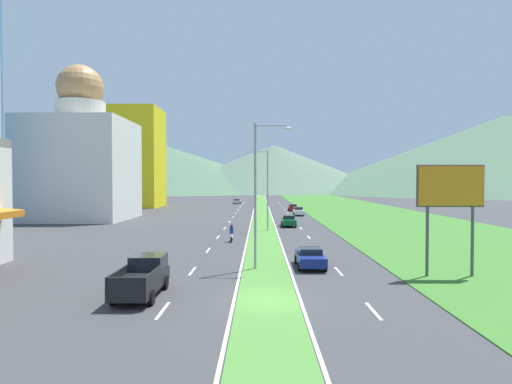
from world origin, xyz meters
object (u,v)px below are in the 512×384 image
(car_0, at_px, (289,221))
(car_4, at_px, (293,207))
(billboard_roadside, at_px, (451,193))
(car_2, at_px, (310,257))
(pickup_truck_0, at_px, (143,277))
(car_1, at_px, (298,211))
(motorcycle_rider, at_px, (232,235))
(street_lamp_near, at_px, (259,187))
(car_3, at_px, (237,201))
(street_lamp_mid, at_px, (265,185))

(car_0, bearing_deg, car_4, 174.51)
(billboard_roadside, xyz_separation_m, car_2, (-8.77, 3.19, -4.79))
(billboard_roadside, xyz_separation_m, pickup_truck_0, (-18.91, -4.62, -4.54))
(billboard_roadside, relative_size, car_1, 1.80)
(motorcycle_rider, bearing_deg, street_lamp_near, -168.50)
(motorcycle_rider, bearing_deg, car_4, -12.03)
(car_1, distance_m, pickup_truck_0, 56.91)
(car_3, relative_size, motorcycle_rider, 2.02)
(street_lamp_mid, bearing_deg, motorcycle_rider, -109.68)
(car_1, relative_size, car_2, 0.91)
(street_lamp_near, height_order, car_2, street_lamp_near)
(car_3, bearing_deg, motorcycle_rider, -177.37)
(car_1, distance_m, motorcycle_rider, 35.71)
(car_4, bearing_deg, pickup_truck_0, -11.25)
(billboard_roadside, bearing_deg, street_lamp_near, 169.53)
(car_2, height_order, car_4, car_4)
(street_lamp_near, xyz_separation_m, car_0, (4.08, 29.32, -5.07))
(car_0, relative_size, pickup_truck_0, 0.86)
(street_lamp_mid, xyz_separation_m, car_4, (6.40, 36.84, -5.11))
(street_lamp_mid, distance_m, car_2, 23.96)
(pickup_truck_0, bearing_deg, car_0, -16.10)
(car_3, height_order, pickup_truck_0, pickup_truck_0)
(street_lamp_near, bearing_deg, billboard_roadside, -10.47)
(car_1, bearing_deg, motorcycle_rider, -16.29)
(street_lamp_mid, distance_m, billboard_roadside, 28.93)
(car_0, xyz_separation_m, pickup_truck_0, (-10.46, -36.25, 0.19))
(street_lamp_mid, height_order, motorcycle_rider, street_lamp_mid)
(car_3, bearing_deg, street_lamp_near, -175.96)
(car_1, height_order, car_4, car_1)
(street_lamp_near, distance_m, car_2, 6.41)
(street_lamp_near, height_order, car_4, street_lamp_near)
(billboard_roadside, distance_m, car_1, 51.17)
(street_lamp_near, distance_m, billboard_roadside, 12.74)
(street_lamp_near, height_order, car_3, street_lamp_near)
(motorcycle_rider, bearing_deg, car_0, -24.49)
(street_lamp_near, distance_m, car_3, 90.53)
(billboard_roadside, bearing_deg, motorcycle_rider, 133.19)
(billboard_roadside, bearing_deg, car_4, 94.88)
(billboard_roadside, bearing_deg, car_1, 96.05)
(car_1, distance_m, car_2, 47.59)
(pickup_truck_0, bearing_deg, car_4, -11.25)
(car_3, xyz_separation_m, car_4, (13.49, -29.22, 0.03))
(street_lamp_mid, xyz_separation_m, motorcycle_rider, (-3.58, -10.02, -5.09))
(street_lamp_near, height_order, billboard_roadside, street_lamp_near)
(motorcycle_rider, bearing_deg, car_2, -153.38)
(car_0, xyz_separation_m, car_2, (-0.33, -28.44, -0.06))
(car_1, height_order, car_2, car_1)
(street_lamp_mid, bearing_deg, car_1, 75.15)
(street_lamp_mid, height_order, car_0, street_lamp_mid)
(car_3, bearing_deg, car_1, -162.09)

